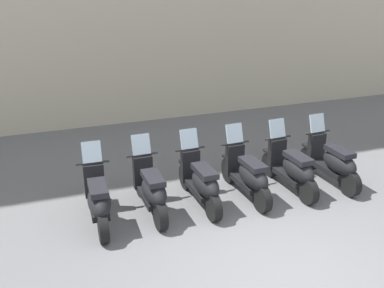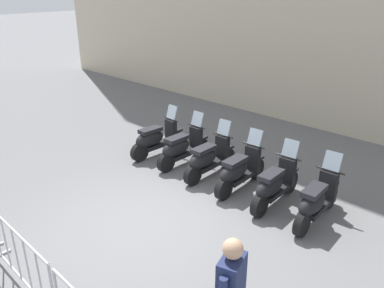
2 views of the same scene
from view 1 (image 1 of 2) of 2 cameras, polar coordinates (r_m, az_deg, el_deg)
The scene contains 7 objects.
ground_plane at distance 6.79m, azimuth 11.69°, elevation -15.68°, with size 120.00×120.00×0.00m, color slate.
motorcycle_0 at distance 7.73m, azimuth -11.44°, elevation -6.65°, with size 0.68×1.71×1.24m.
motorcycle_1 at distance 7.92m, azimuth -5.07°, elevation -5.54°, with size 0.62×1.72×1.24m.
motorcycle_2 at distance 8.13m, azimuth 1.09°, elevation -4.67°, with size 0.60×1.72×1.24m.
motorcycle_3 at distance 8.44m, azimuth 6.82°, elevation -3.78°, with size 0.58×1.72×1.24m.
motorcycle_4 at distance 8.83m, azimuth 12.10°, elevation -2.94°, with size 0.57×1.73×1.24m.
motorcycle_5 at distance 9.30m, azimuth 16.81°, elevation -2.10°, with size 0.57×1.73×1.24m.
Camera 1 is at (-3.68, -3.98, 4.10)m, focal length 43.53 mm.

